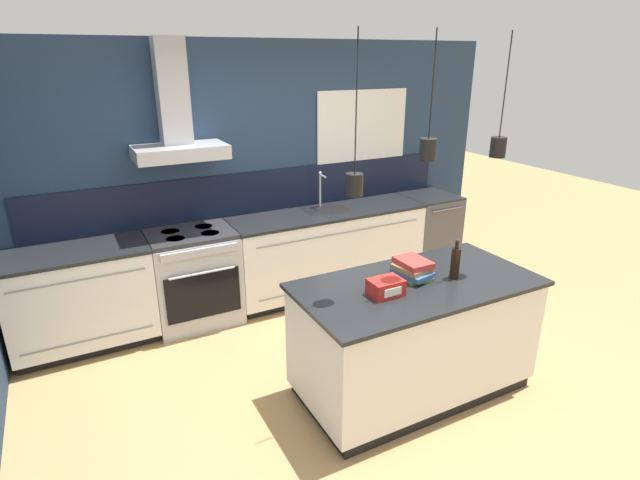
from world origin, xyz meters
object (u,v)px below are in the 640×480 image
bottle_on_island (455,262)px  red_supply_box (386,287)px  oven_range (194,277)px  book_stack (413,269)px  dishwasher (426,232)px

bottle_on_island → red_supply_box: bottle_on_island is taller
bottle_on_island → oven_range: bearing=127.7°
red_supply_box → bottle_on_island: bearing=-0.4°
oven_range → bottle_on_island: bearing=-52.3°
bottle_on_island → book_stack: size_ratio=0.95×
book_stack → oven_range: bearing=124.4°
red_supply_box → dishwasher: bearing=44.5°
red_supply_box → book_stack: bearing=22.8°
bottle_on_island → book_stack: (-0.27, 0.15, -0.05)m
dishwasher → red_supply_box: red_supply_box is taller
dishwasher → bottle_on_island: (-1.33, -1.91, 0.58)m
oven_range → dishwasher: 2.80m
bottle_on_island → book_stack: bottle_on_island is taller
book_stack → red_supply_box: book_stack is taller
oven_range → bottle_on_island: size_ratio=3.07×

